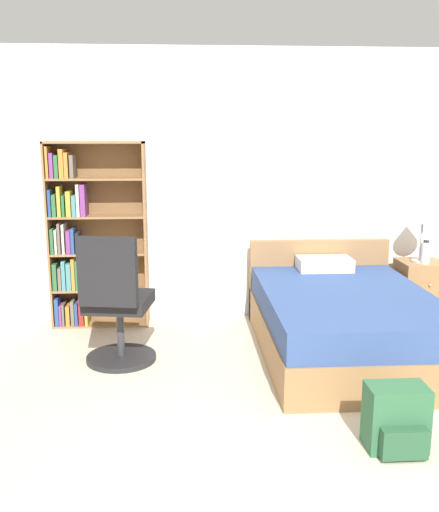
{
  "coord_description": "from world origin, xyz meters",
  "views": [
    {
      "loc": [
        -0.68,
        -2.31,
        1.8
      ],
      "look_at": [
        -0.41,
        1.98,
        0.88
      ],
      "focal_mm": 40.0,
      "sensor_mm": 36.0,
      "label": 1
    }
  ],
  "objects_px": {
    "backpack_green": "(397,420)",
    "table_lamp": "(423,214)",
    "office_chair": "(116,306)",
    "nightstand": "(420,291)",
    "water_bottle": "(426,253)",
    "bed": "(343,320)",
    "bookshelf": "(86,238)"
  },
  "relations": [
    {
      "from": "backpack_green",
      "to": "table_lamp",
      "type": "bearing_deg",
      "value": 65.19
    },
    {
      "from": "table_lamp",
      "to": "backpack_green",
      "type": "relative_size",
      "value": 1.51
    },
    {
      "from": "office_chair",
      "to": "backpack_green",
      "type": "distance_m",
      "value": 2.24
    },
    {
      "from": "table_lamp",
      "to": "nightstand",
      "type": "bearing_deg",
      "value": 29.61
    },
    {
      "from": "nightstand",
      "to": "water_bottle",
      "type": "height_order",
      "value": "water_bottle"
    },
    {
      "from": "table_lamp",
      "to": "bed",
      "type": "bearing_deg",
      "value": -141.87
    },
    {
      "from": "bookshelf",
      "to": "table_lamp",
      "type": "xyz_separation_m",
      "value": [
        3.18,
        -0.13,
        0.21
      ]
    },
    {
      "from": "bed",
      "to": "backpack_green",
      "type": "distance_m",
      "value": 1.52
    },
    {
      "from": "bed",
      "to": "table_lamp",
      "type": "height_order",
      "value": "table_lamp"
    },
    {
      "from": "office_chair",
      "to": "backpack_green",
      "type": "bearing_deg",
      "value": -37.8
    },
    {
      "from": "bookshelf",
      "to": "nightstand",
      "type": "height_order",
      "value": "bookshelf"
    },
    {
      "from": "office_chair",
      "to": "nightstand",
      "type": "bearing_deg",
      "value": 17.85
    },
    {
      "from": "bed",
      "to": "nightstand",
      "type": "height_order",
      "value": "bed"
    },
    {
      "from": "nightstand",
      "to": "backpack_green",
      "type": "distance_m",
      "value": 2.51
    },
    {
      "from": "office_chair",
      "to": "water_bottle",
      "type": "distance_m",
      "value": 2.93
    },
    {
      "from": "table_lamp",
      "to": "backpack_green",
      "type": "distance_m",
      "value": 2.63
    },
    {
      "from": "bed",
      "to": "office_chair",
      "type": "distance_m",
      "value": 1.87
    },
    {
      "from": "backpack_green",
      "to": "bookshelf",
      "type": "bearing_deg",
      "value": 131.97
    },
    {
      "from": "bookshelf",
      "to": "water_bottle",
      "type": "distance_m",
      "value": 3.2
    },
    {
      "from": "table_lamp",
      "to": "water_bottle",
      "type": "xyz_separation_m",
      "value": [
        0.02,
        -0.08,
        -0.35
      ]
    },
    {
      "from": "bed",
      "to": "backpack_green",
      "type": "relative_size",
      "value": 5.17
    },
    {
      "from": "table_lamp",
      "to": "water_bottle",
      "type": "relative_size",
      "value": 2.57
    },
    {
      "from": "bookshelf",
      "to": "nightstand",
      "type": "relative_size",
      "value": 2.89
    },
    {
      "from": "bookshelf",
      "to": "bed",
      "type": "xyz_separation_m",
      "value": [
        2.24,
        -0.86,
        -0.57
      ]
    },
    {
      "from": "bookshelf",
      "to": "office_chair",
      "type": "height_order",
      "value": "bookshelf"
    },
    {
      "from": "bookshelf",
      "to": "water_bottle",
      "type": "xyz_separation_m",
      "value": [
        3.19,
        -0.21,
        -0.14
      ]
    },
    {
      "from": "bookshelf",
      "to": "bed",
      "type": "distance_m",
      "value": 2.46
    },
    {
      "from": "water_bottle",
      "to": "nightstand",
      "type": "bearing_deg",
      "value": 79.91
    },
    {
      "from": "nightstand",
      "to": "backpack_green",
      "type": "bearing_deg",
      "value": -115.34
    },
    {
      "from": "bookshelf",
      "to": "bed",
      "type": "height_order",
      "value": "bookshelf"
    },
    {
      "from": "table_lamp",
      "to": "backpack_green",
      "type": "bearing_deg",
      "value": -114.81
    },
    {
      "from": "office_chair",
      "to": "water_bottle",
      "type": "bearing_deg",
      "value": 16.1
    }
  ]
}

